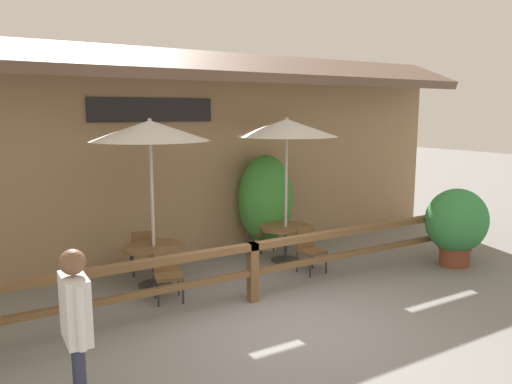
# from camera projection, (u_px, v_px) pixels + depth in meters

# --- Properties ---
(ground_plane) EXTENTS (60.00, 60.00, 0.00)m
(ground_plane) POSITION_uv_depth(u_px,v_px,m) (291.00, 325.00, 7.00)
(ground_plane) COLOR slate
(building_facade) EXTENTS (14.28, 1.49, 4.23)m
(building_facade) POSITION_uv_depth(u_px,v_px,m) (176.00, 152.00, 10.12)
(building_facade) COLOR #997A56
(building_facade) RESTS_ON ground
(patio_railing) EXTENTS (10.40, 0.14, 0.95)m
(patio_railing) POSITION_uv_depth(u_px,v_px,m) (253.00, 259.00, 7.77)
(patio_railing) COLOR brown
(patio_railing) RESTS_ON ground
(patio_umbrella_near) EXTENTS (1.99, 1.99, 2.86)m
(patio_umbrella_near) POSITION_uv_depth(u_px,v_px,m) (150.00, 131.00, 8.18)
(patio_umbrella_near) COLOR #B7B2A8
(patio_umbrella_near) RESTS_ON ground
(dining_table_near) EXTENTS (1.04, 1.04, 0.71)m
(dining_table_near) POSITION_uv_depth(u_px,v_px,m) (154.00, 254.00, 8.51)
(dining_table_near) COLOR brown
(dining_table_near) RESTS_ON ground
(chair_near_streetside) EXTENTS (0.50, 0.50, 0.83)m
(chair_near_streetside) POSITION_uv_depth(u_px,v_px,m) (168.00, 272.00, 7.89)
(chair_near_streetside) COLOR brown
(chair_near_streetside) RESTS_ON ground
(chair_near_wallside) EXTENTS (0.49, 0.49, 0.83)m
(chair_near_wallside) POSITION_uv_depth(u_px,v_px,m) (142.00, 250.00, 9.16)
(chair_near_wallside) COLOR brown
(chair_near_wallside) RESTS_ON ground
(patio_umbrella_middle) EXTENTS (1.99, 1.99, 2.86)m
(patio_umbrella_middle) POSITION_uv_depth(u_px,v_px,m) (287.00, 128.00, 9.61)
(patio_umbrella_middle) COLOR #B7B2A8
(patio_umbrella_middle) RESTS_ON ground
(dining_table_middle) EXTENTS (1.04, 1.04, 0.71)m
(dining_table_middle) POSITION_uv_depth(u_px,v_px,m) (286.00, 233.00, 9.94)
(dining_table_middle) COLOR brown
(dining_table_middle) RESTS_ON ground
(chair_middle_streetside) EXTENTS (0.44, 0.44, 0.83)m
(chair_middle_streetside) POSITION_uv_depth(u_px,v_px,m) (309.00, 248.00, 9.27)
(chair_middle_streetside) COLOR brown
(chair_middle_streetside) RESTS_ON ground
(chair_middle_wallside) EXTENTS (0.51, 0.51, 0.83)m
(chair_middle_wallside) POSITION_uv_depth(u_px,v_px,m) (263.00, 231.00, 10.63)
(chair_middle_wallside) COLOR brown
(chair_middle_wallside) RESTS_ON ground
(potted_plant_tall_tropical) EXTENTS (1.25, 1.13, 1.51)m
(potted_plant_tall_tropical) POSITION_uv_depth(u_px,v_px,m) (456.00, 223.00, 9.63)
(potted_plant_tall_tropical) COLOR brown
(potted_plant_tall_tropical) RESTS_ON ground
(potted_plant_broad_leaf) EXTENTS (1.21, 1.09, 2.06)m
(potted_plant_broad_leaf) POSITION_uv_depth(u_px,v_px,m) (265.00, 201.00, 10.75)
(potted_plant_broad_leaf) COLOR #B7AD99
(potted_plant_broad_leaf) RESTS_ON ground
(pedestrian) EXTENTS (0.24, 0.61, 1.74)m
(pedestrian) POSITION_uv_depth(u_px,v_px,m) (76.00, 315.00, 4.57)
(pedestrian) COLOR #2D334C
(pedestrian) RESTS_ON ground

